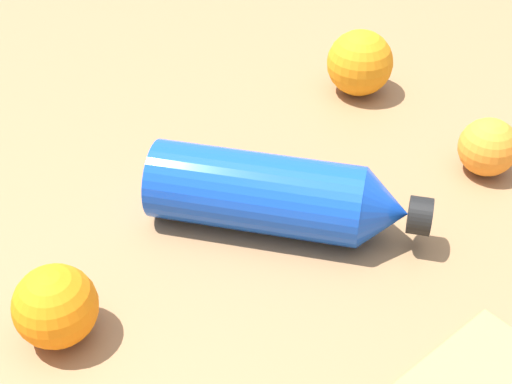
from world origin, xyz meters
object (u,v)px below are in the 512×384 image
at_px(water_bottle, 280,196).
at_px(orange_1, 56,306).
at_px(orange_3, 360,63).
at_px(orange_4, 488,147).

relative_size(water_bottle, orange_1, 3.34).
distance_m(orange_1, orange_3, 0.49).
bearing_deg(orange_3, orange_1, 19.59).
distance_m(water_bottle, orange_3, 0.28).
bearing_deg(orange_4, orange_3, -88.09).
xyz_separation_m(water_bottle, orange_3, (-0.23, -0.15, 0.00)).
bearing_deg(water_bottle, orange_1, -130.52).
bearing_deg(orange_4, water_bottle, -11.80).
height_order(water_bottle, orange_4, water_bottle).
relative_size(orange_1, orange_4, 1.12).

